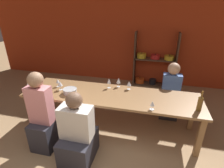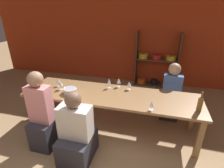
{
  "view_description": "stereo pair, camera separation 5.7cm",
  "coord_description": "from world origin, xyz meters",
  "px_view_note": "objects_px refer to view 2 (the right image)",
  "views": [
    {
      "loc": [
        0.67,
        -1.2,
        2.13
      ],
      "look_at": [
        -0.0,
        1.51,
        0.87
      ],
      "focal_mm": 28.0,
      "sensor_mm": 36.0,
      "label": 1
    },
    {
      "loc": [
        0.72,
        -1.19,
        2.13
      ],
      "look_at": [
        -0.0,
        1.51,
        0.87
      ],
      "focal_mm": 28.0,
      "sensor_mm": 36.0,
      "label": 2
    }
  ],
  "objects_px": {
    "wine_glass_white_b": "(152,104)",
    "cell_phone": "(43,88)",
    "wine_glass_red_a": "(58,81)",
    "wine_glass_red_d": "(109,81)",
    "wine_glass_white_c": "(129,84)",
    "wine_glass_red_c": "(60,83)",
    "shelf_unit": "(155,67)",
    "dining_table": "(111,98)",
    "person_near_a": "(43,119)",
    "person_near_b": "(77,136)",
    "mixing_bowl": "(70,90)",
    "wine_glass_red_b": "(119,81)",
    "wine_bottle_green": "(200,104)",
    "person_far_a": "(170,97)",
    "wine_glass_white_a": "(29,86)"
  },
  "relations": [
    {
      "from": "dining_table",
      "to": "wine_glass_white_b",
      "type": "distance_m",
      "value": 0.8
    },
    {
      "from": "wine_glass_red_a",
      "to": "person_near_a",
      "type": "xyz_separation_m",
      "value": [
        0.13,
        -0.75,
        -0.33
      ]
    },
    {
      "from": "wine_glass_red_a",
      "to": "wine_glass_red_c",
      "type": "relative_size",
      "value": 0.89
    },
    {
      "from": "person_near_a",
      "to": "cell_phone",
      "type": "bearing_deg",
      "value": 121.89
    },
    {
      "from": "shelf_unit",
      "to": "wine_glass_white_b",
      "type": "bearing_deg",
      "value": -89.19
    },
    {
      "from": "mixing_bowl",
      "to": "wine_glass_white_b",
      "type": "height_order",
      "value": "wine_glass_white_b"
    },
    {
      "from": "person_near_b",
      "to": "shelf_unit",
      "type": "bearing_deg",
      "value": 72.12
    },
    {
      "from": "shelf_unit",
      "to": "person_near_a",
      "type": "xyz_separation_m",
      "value": [
        -1.59,
        -2.9,
        -0.07
      ]
    },
    {
      "from": "person_near_a",
      "to": "person_far_a",
      "type": "distance_m",
      "value": 2.42
    },
    {
      "from": "wine_glass_white_b",
      "to": "wine_glass_white_c",
      "type": "xyz_separation_m",
      "value": [
        -0.44,
        0.6,
        0.01
      ]
    },
    {
      "from": "mixing_bowl",
      "to": "wine_glass_white_c",
      "type": "distance_m",
      "value": 1.06
    },
    {
      "from": "mixing_bowl",
      "to": "wine_glass_red_c",
      "type": "xyz_separation_m",
      "value": [
        -0.23,
        0.08,
        0.07
      ]
    },
    {
      "from": "person_near_b",
      "to": "dining_table",
      "type": "bearing_deg",
      "value": 69.57
    },
    {
      "from": "dining_table",
      "to": "wine_glass_white_b",
      "type": "height_order",
      "value": "wine_glass_white_b"
    },
    {
      "from": "wine_glass_red_a",
      "to": "person_near_b",
      "type": "distance_m",
      "value": 1.22
    },
    {
      "from": "wine_glass_red_a",
      "to": "wine_glass_red_c",
      "type": "xyz_separation_m",
      "value": [
        0.12,
        -0.12,
        0.01
      ]
    },
    {
      "from": "person_far_a",
      "to": "dining_table",
      "type": "bearing_deg",
      "value": 34.23
    },
    {
      "from": "shelf_unit",
      "to": "wine_glass_white_b",
      "type": "xyz_separation_m",
      "value": [
        0.04,
        -2.55,
        0.26
      ]
    },
    {
      "from": "cell_phone",
      "to": "shelf_unit",
      "type": "bearing_deg",
      "value": 49.95
    },
    {
      "from": "wine_glass_white_b",
      "to": "wine_glass_white_c",
      "type": "relative_size",
      "value": 0.95
    },
    {
      "from": "wine_glass_red_a",
      "to": "wine_glass_red_d",
      "type": "distance_m",
      "value": 0.97
    },
    {
      "from": "wine_glass_red_d",
      "to": "cell_phone",
      "type": "xyz_separation_m",
      "value": [
        -1.18,
        -0.34,
        -0.13
      ]
    },
    {
      "from": "wine_bottle_green",
      "to": "wine_glass_white_c",
      "type": "bearing_deg",
      "value": 157.28
    },
    {
      "from": "dining_table",
      "to": "person_near_a",
      "type": "distance_m",
      "value": 1.15
    },
    {
      "from": "shelf_unit",
      "to": "dining_table",
      "type": "distance_m",
      "value": 2.32
    },
    {
      "from": "wine_glass_white_b",
      "to": "cell_phone",
      "type": "xyz_separation_m",
      "value": [
        -1.99,
        0.23,
        -0.09
      ]
    },
    {
      "from": "mixing_bowl",
      "to": "wine_glass_white_c",
      "type": "height_order",
      "value": "wine_glass_white_c"
    },
    {
      "from": "shelf_unit",
      "to": "cell_phone",
      "type": "distance_m",
      "value": 3.04
    },
    {
      "from": "wine_glass_white_c",
      "to": "wine_glass_red_a",
      "type": "bearing_deg",
      "value": -171.33
    },
    {
      "from": "wine_glass_red_d",
      "to": "cell_phone",
      "type": "relative_size",
      "value": 1.16
    },
    {
      "from": "mixing_bowl",
      "to": "person_near_a",
      "type": "xyz_separation_m",
      "value": [
        -0.22,
        -0.54,
        -0.27
      ]
    },
    {
      "from": "dining_table",
      "to": "mixing_bowl",
      "type": "distance_m",
      "value": 0.72
    },
    {
      "from": "dining_table",
      "to": "person_near_a",
      "type": "height_order",
      "value": "person_near_a"
    },
    {
      "from": "dining_table",
      "to": "cell_phone",
      "type": "distance_m",
      "value": 1.28
    },
    {
      "from": "mixing_bowl",
      "to": "wine_glass_red_d",
      "type": "xyz_separation_m",
      "value": [
        0.61,
        0.38,
        0.09
      ]
    },
    {
      "from": "dining_table",
      "to": "wine_bottle_green",
      "type": "distance_m",
      "value": 1.41
    },
    {
      "from": "wine_glass_white_a",
      "to": "mixing_bowl",
      "type": "bearing_deg",
      "value": 11.9
    },
    {
      "from": "mixing_bowl",
      "to": "person_far_a",
      "type": "relative_size",
      "value": 0.21
    },
    {
      "from": "wine_bottle_green",
      "to": "cell_phone",
      "type": "xyz_separation_m",
      "value": [
        -2.65,
        0.09,
        -0.12
      ]
    },
    {
      "from": "shelf_unit",
      "to": "cell_phone",
      "type": "relative_size",
      "value": 9.16
    },
    {
      "from": "mixing_bowl",
      "to": "wine_glass_red_c",
      "type": "bearing_deg",
      "value": 160.13
    },
    {
      "from": "wine_glass_red_b",
      "to": "person_far_a",
      "type": "relative_size",
      "value": 0.15
    },
    {
      "from": "person_near_a",
      "to": "wine_glass_white_c",
      "type": "bearing_deg",
      "value": 38.57
    },
    {
      "from": "dining_table",
      "to": "person_far_a",
      "type": "bearing_deg",
      "value": 34.23
    },
    {
      "from": "wine_glass_red_a",
      "to": "person_near_a",
      "type": "relative_size",
      "value": 0.11
    },
    {
      "from": "wine_glass_white_a",
      "to": "person_near_a",
      "type": "bearing_deg",
      "value": -38.31
    },
    {
      "from": "wine_bottle_green",
      "to": "wine_glass_red_d",
      "type": "relative_size",
      "value": 1.64
    },
    {
      "from": "mixing_bowl",
      "to": "wine_glass_red_b",
      "type": "height_order",
      "value": "wine_glass_red_b"
    },
    {
      "from": "wine_glass_white_b",
      "to": "wine_glass_red_d",
      "type": "xyz_separation_m",
      "value": [
        -0.81,
        0.57,
        0.04
      ]
    },
    {
      "from": "mixing_bowl",
      "to": "wine_glass_red_c",
      "type": "height_order",
      "value": "wine_glass_red_c"
    }
  ]
}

